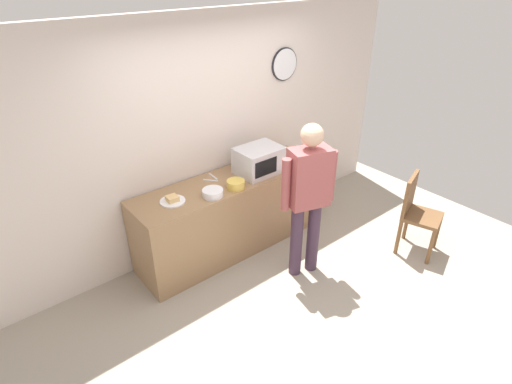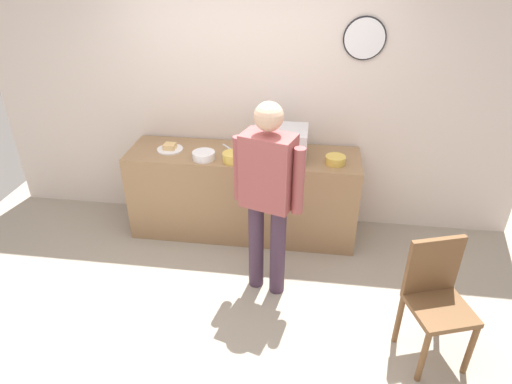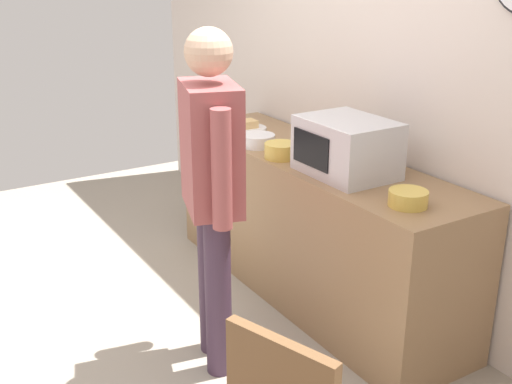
{
  "view_description": "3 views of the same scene",
  "coord_description": "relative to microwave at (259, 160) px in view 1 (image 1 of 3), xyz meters",
  "views": [
    {
      "loc": [
        -2.35,
        -2.04,
        3.0
      ],
      "look_at": [
        0.02,
        0.85,
        0.88
      ],
      "focal_mm": 28.8,
      "sensor_mm": 36.0,
      "label": 1
    },
    {
      "loc": [
        0.61,
        -2.64,
        2.7
      ],
      "look_at": [
        0.15,
        0.72,
        0.76
      ],
      "focal_mm": 31.08,
      "sensor_mm": 36.0,
      "label": 2
    },
    {
      "loc": [
        2.84,
        -0.95,
        1.99
      ],
      "look_at": [
        0.03,
        0.77,
        0.78
      ],
      "focal_mm": 44.86,
      "sensor_mm": 36.0,
      "label": 3
    }
  ],
  "objects": [
    {
      "name": "wooden_chair",
      "position": [
        1.23,
        -1.31,
        -0.52
      ],
      "size": [
        0.51,
        0.51,
        0.94
      ],
      "color": "brown",
      "rests_on": "ground_plane"
    },
    {
      "name": "microwave",
      "position": [
        0.0,
        0.0,
        0.0
      ],
      "size": [
        0.5,
        0.39,
        0.3
      ],
      "color": "silver",
      "rests_on": "kitchen_counter"
    },
    {
      "name": "sandwich_plate",
      "position": [
        -1.09,
        0.04,
        -0.13
      ],
      "size": [
        0.25,
        0.25,
        0.07
      ],
      "color": "white",
      "rests_on": "kitchen_counter"
    },
    {
      "name": "person_standing",
      "position": [
        -0.03,
        -0.79,
        -0.05
      ],
      "size": [
        0.57,
        0.35,
        1.71
      ],
      "color": "#402C3F",
      "rests_on": "ground_plane"
    },
    {
      "name": "spoon_utensil",
      "position": [
        -0.47,
        0.24,
        -0.15
      ],
      "size": [
        0.03,
        0.17,
        0.01
      ],
      "primitive_type": "cube",
      "rotation": [
        0.0,
        0.0,
        1.51
      ],
      "color": "silver",
      "rests_on": "kitchen_counter"
    },
    {
      "name": "mixing_bowl",
      "position": [
        -0.71,
        -0.12,
        -0.11
      ],
      "size": [
        0.21,
        0.21,
        0.07
      ],
      "primitive_type": "cylinder",
      "color": "white",
      "rests_on": "kitchen_counter"
    },
    {
      "name": "cereal_bowl",
      "position": [
        -0.43,
        -0.13,
        -0.11
      ],
      "size": [
        0.19,
        0.19,
        0.09
      ],
      "primitive_type": "cylinder",
      "color": "gold",
      "rests_on": "kitchen_counter"
    },
    {
      "name": "back_wall",
      "position": [
        -0.31,
        0.44,
        0.26
      ],
      "size": [
        5.4,
        0.13,
        2.6
      ],
      "color": "silver",
      "rests_on": "ground_plane"
    },
    {
      "name": "salad_bowl",
      "position": [
        0.52,
        -0.05,
        -0.11
      ],
      "size": [
        0.19,
        0.19,
        0.08
      ],
      "primitive_type": "cylinder",
      "color": "gold",
      "rests_on": "kitchen_counter"
    },
    {
      "name": "fork_utensil",
      "position": [
        -0.54,
        0.18,
        -0.15
      ],
      "size": [
        0.13,
        0.14,
        0.01
      ],
      "primitive_type": "cube",
      "rotation": [
        0.0,
        0.0,
        2.28
      ],
      "color": "silver",
      "rests_on": "kitchen_counter"
    },
    {
      "name": "kitchen_counter",
      "position": [
        -0.36,
        0.06,
        -0.6
      ],
      "size": [
        2.26,
        0.62,
        0.9
      ],
      "primitive_type": "cube",
      "color": "#93704C",
      "rests_on": "ground_plane"
    },
    {
      "name": "ground_plane",
      "position": [
        -0.32,
        -1.16,
        -1.05
      ],
      "size": [
        6.0,
        6.0,
        0.0
      ],
      "primitive_type": "plane",
      "color": "#9E9384"
    }
  ]
}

